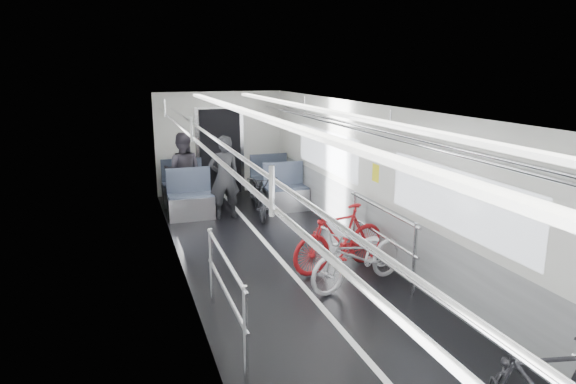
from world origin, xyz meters
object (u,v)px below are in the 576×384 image
object	(u,v)px
bike_right_mid	(360,256)
bike_aisle	(260,194)
person_standing	(224,178)
person_seated	(183,172)
bike_right_far	(340,238)

from	to	relation	value
bike_right_mid	bike_aisle	distance (m)	3.82
bike_aisle	person_standing	size ratio (longest dim) A/B	1.01
person_seated	person_standing	bearing A→B (deg)	143.43
bike_right_far	person_seated	size ratio (longest dim) A/B	0.99
bike_aisle	person_standing	xyz separation A→B (m)	(-0.72, 0.00, 0.39)
bike_right_far	person_standing	bearing A→B (deg)	-173.94
bike_right_mid	bike_aisle	bearing A→B (deg)	167.64
bike_right_far	person_seated	bearing A→B (deg)	-169.23
bike_right_mid	bike_right_far	bearing A→B (deg)	163.49
bike_right_far	bike_aisle	distance (m)	3.19
bike_right_mid	person_standing	world-z (taller)	person_standing
bike_right_mid	person_standing	bearing A→B (deg)	178.10
bike_right_mid	bike_right_far	xyz separation A→B (m)	(-0.02, 0.63, 0.05)
bike_right_mid	bike_aisle	size ratio (longest dim) A/B	0.99
bike_right_mid	person_standing	distance (m)	3.97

